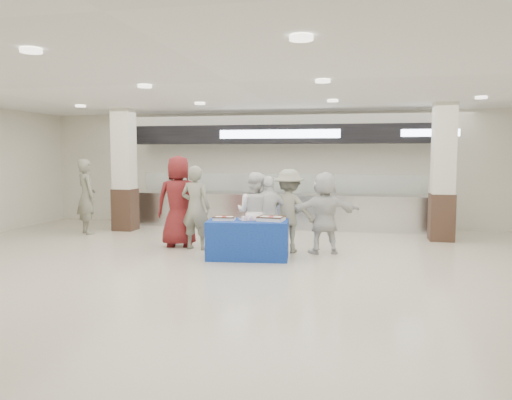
% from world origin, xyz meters
% --- Properties ---
extents(ground, '(14.00, 14.00, 0.00)m').
position_xyz_m(ground, '(0.00, 0.00, 0.00)').
color(ground, beige).
rests_on(ground, ground).
extents(serving_line, '(8.70, 0.85, 2.80)m').
position_xyz_m(serving_line, '(0.00, 5.40, 1.16)').
color(serving_line, silver).
rests_on(serving_line, ground).
extents(column_left, '(0.55, 0.55, 3.20)m').
position_xyz_m(column_left, '(-4.00, 4.20, 1.53)').
color(column_left, '#342117').
rests_on(column_left, ground).
extents(column_right, '(0.55, 0.55, 3.20)m').
position_xyz_m(column_right, '(4.00, 4.20, 1.53)').
color(column_right, '#342117').
rests_on(column_right, ground).
extents(display_table, '(1.62, 0.94, 0.75)m').
position_xyz_m(display_table, '(-0.00, 1.30, 0.38)').
color(display_table, '#163A99').
rests_on(display_table, ground).
extents(sheet_cake_left, '(0.44, 0.36, 0.09)m').
position_xyz_m(sheet_cake_left, '(-0.46, 1.25, 0.79)').
color(sheet_cake_left, white).
rests_on(sheet_cake_left, display_table).
extents(sheet_cake_right, '(0.52, 0.43, 0.10)m').
position_xyz_m(sheet_cake_right, '(0.45, 1.34, 0.80)').
color(sheet_cake_right, white).
rests_on(sheet_cake_right, display_table).
extents(cupcake_tray, '(0.53, 0.49, 0.07)m').
position_xyz_m(cupcake_tray, '(0.05, 1.34, 0.78)').
color(cupcake_tray, '#A0A0A5').
rests_on(cupcake_tray, display_table).
extents(civilian_maroon, '(1.07, 0.80, 2.00)m').
position_xyz_m(civilian_maroon, '(-1.75, 2.23, 1.00)').
color(civilian_maroon, maroon).
rests_on(civilian_maroon, ground).
extents(soldier_a, '(0.70, 0.50, 1.79)m').
position_xyz_m(soldier_a, '(-1.30, 2.01, 0.89)').
color(soldier_a, slate).
rests_on(soldier_a, ground).
extents(chef_tall, '(0.93, 0.80, 1.66)m').
position_xyz_m(chef_tall, '(0.00, 1.94, 0.83)').
color(chef_tall, white).
rests_on(chef_tall, ground).
extents(chef_short, '(0.98, 0.56, 1.58)m').
position_xyz_m(chef_short, '(0.30, 1.94, 0.79)').
color(chef_short, white).
rests_on(chef_short, ground).
extents(soldier_b, '(1.18, 0.78, 1.72)m').
position_xyz_m(soldier_b, '(0.69, 2.11, 0.86)').
color(soldier_b, slate).
rests_on(soldier_b, ground).
extents(civilian_white, '(1.63, 0.94, 1.67)m').
position_xyz_m(civilian_white, '(1.41, 2.12, 0.84)').
color(civilian_white, silver).
rests_on(civilian_white, ground).
extents(soldier_bg, '(0.82, 0.80, 1.91)m').
position_xyz_m(soldier_bg, '(-4.69, 3.46, 0.95)').
color(soldier_bg, slate).
rests_on(soldier_bg, ground).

